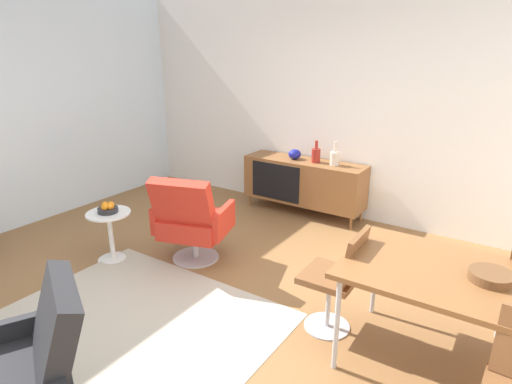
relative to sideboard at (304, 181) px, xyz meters
The scene contains 14 objects.
ground_plane 2.38m from the sideboard, 78.78° to the right, with size 8.32×8.32×0.00m, color olive.
wall_back 1.11m from the sideboard, 33.52° to the left, with size 6.80×0.12×2.80m, color white.
sideboard is the anchor object (origin of this frame).
vase_cobalt 0.41m from the sideboard, ahead, with size 0.11×0.11×0.28m.
vase_sculptural_dark 0.37m from the sideboard, behind, with size 0.16×0.16×0.13m.
vase_ceramic_small 0.56m from the sideboard, ahead, with size 0.12×0.12×0.30m.
dining_table 3.07m from the sideboard, 42.71° to the right, with size 1.60×0.90×0.74m.
wooden_bowl_on_table 3.12m from the sideboard, 41.32° to the right, with size 0.26×0.26×0.06m, color brown.
dining_chair_near_window 2.48m from the sideboard, 56.76° to the right, with size 0.43×0.41×0.86m.
lounge_chair_red 1.86m from the sideboard, 99.84° to the right, with size 0.84×0.80×0.95m.
armchair_black_shell 3.92m from the sideboard, 84.54° to the right, with size 0.87×0.86×0.95m.
side_table_round 2.49m from the sideboard, 114.91° to the right, with size 0.44×0.44×0.52m.
fruit_bowl 2.49m from the sideboard, 114.90° to the right, with size 0.20×0.20×0.11m.
area_rug 2.90m from the sideboard, 89.96° to the right, with size 2.20×1.70×0.01m, color #B7AD99.
Camera 1 is at (1.94, -2.45, 2.09)m, focal length 29.75 mm.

